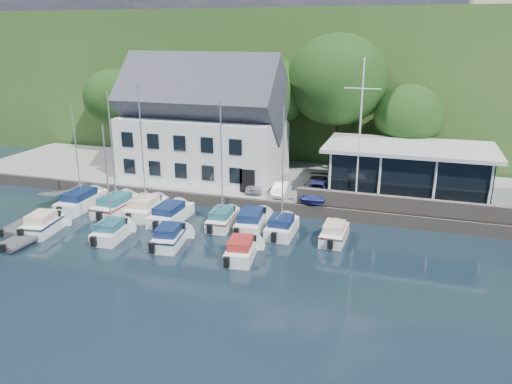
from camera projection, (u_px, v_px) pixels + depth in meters
ground at (205, 272)px, 29.83m from camera, size 180.00×180.00×0.00m
quay at (281, 184)px, 45.55m from camera, size 60.00×13.00×1.00m
quay_face at (259, 206)px, 39.65m from camera, size 60.00×0.30×1.00m
hillside at (350, 68)px, 83.64m from camera, size 160.00×75.00×16.00m
field_patch at (405, 17)px, 86.10m from camera, size 50.00×30.00×0.30m
harbor_building at (204, 129)px, 45.19m from camera, size 14.40×8.20×8.70m
club_pavilion at (408, 170)px, 40.23m from camera, size 13.20×7.20×4.10m
seawall at (419, 207)px, 36.21m from camera, size 18.00×0.50×1.20m
gangway at (69, 199)px, 42.77m from camera, size 1.20×6.00×1.40m
car_silver at (255, 184)px, 41.74m from camera, size 1.77×3.44×1.12m
car_white at (282, 188)px, 40.72m from camera, size 1.24×3.37×1.10m
car_dgrey at (316, 187)px, 40.66m from camera, size 2.01×4.57×1.31m
car_blue at (317, 190)px, 39.80m from camera, size 1.61×3.99×1.36m
flagpole at (360, 133)px, 37.15m from camera, size 2.64×0.20×10.99m
tree_0 at (115, 111)px, 54.56m from camera, size 6.57×6.57×8.97m
tree_1 at (172, 114)px, 52.68m from camera, size 6.56×6.56×8.97m
tree_2 at (267, 113)px, 47.92m from camera, size 7.79×7.79×10.64m
tree_3 at (336, 104)px, 46.23m from camera, size 9.31×9.31×12.72m
tree_4 at (407, 132)px, 44.43m from camera, size 6.15×6.15×8.41m
boat_r1_0 at (76, 151)px, 39.30m from camera, size 2.13×7.16×9.50m
boat_r1_1 at (113, 157)px, 38.45m from camera, size 2.38×6.77×8.94m
boat_r1_2 at (143, 157)px, 37.69m from camera, size 2.53×6.27×9.29m
boat_r1_3 at (171, 212)px, 37.73m from camera, size 2.16×6.45×1.40m
boat_r1_4 at (222, 171)px, 35.72m from camera, size 2.09×5.68×8.37m
boat_r1_5 at (251, 219)px, 36.07m from camera, size 2.73×6.39×1.53m
boat_r1_6 at (283, 177)px, 34.11m from camera, size 2.09×5.08×8.47m
boat_r1_7 at (335, 231)px, 34.13m from camera, size 1.79×4.96×1.35m
boat_r2_0 at (44, 222)px, 35.60m from camera, size 2.63×5.39×1.49m
boat_r2_1 at (108, 181)px, 33.43m from camera, size 2.32×5.14×8.28m
boat_r2_2 at (170, 235)px, 33.40m from camera, size 2.53×5.23×1.43m
boat_r2_3 at (241, 248)px, 31.50m from camera, size 2.46×5.24×1.37m
dinghy_0 at (17, 228)px, 35.75m from camera, size 2.02×2.93×0.63m
dinghy_1 at (18, 241)px, 33.34m from camera, size 1.86×2.96×0.67m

